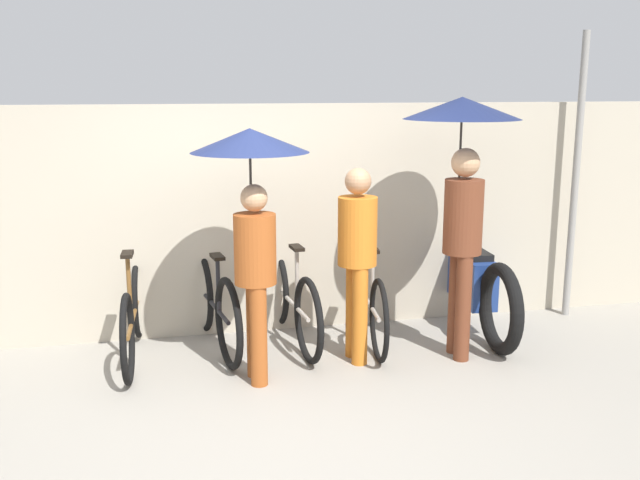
{
  "coord_description": "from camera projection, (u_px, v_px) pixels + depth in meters",
  "views": [
    {
      "loc": [
        -0.74,
        -4.48,
        2.26
      ],
      "look_at": [
        0.52,
        1.14,
        1.0
      ],
      "focal_mm": 40.0,
      "sensor_mm": 36.0,
      "label": 1
    }
  ],
  "objects": [
    {
      "name": "pedestrian_trailing",
      "position": [
        462.0,
        158.0,
        5.79
      ],
      "size": [
        0.96,
        0.96,
        2.16
      ],
      "rotation": [
        0.0,
        0.0,
        -0.08
      ],
      "color": "brown",
      "rests_on": "ground"
    },
    {
      "name": "pedestrian_leading",
      "position": [
        252.0,
        190.0,
        5.33
      ],
      "size": [
        0.9,
        0.9,
        1.94
      ],
      "rotation": [
        0.0,
        0.0,
        0.04
      ],
      "color": "#9E4C1E",
      "rests_on": "ground"
    },
    {
      "name": "motorcycle",
      "position": [
        470.0,
        282.0,
        6.72
      ],
      "size": [
        0.58,
        2.2,
        0.96
      ],
      "rotation": [
        0.0,
        0.0,
        1.51
      ],
      "color": "black",
      "rests_on": "ground"
    },
    {
      "name": "parked_bicycle_3",
      "position": [
        368.0,
        299.0,
        6.4
      ],
      "size": [
        0.44,
        1.75,
        1.07
      ],
      "rotation": [
        0.0,
        0.0,
        1.46
      ],
      "color": "black",
      "rests_on": "ground"
    },
    {
      "name": "back_wall",
      "position": [
        246.0,
        220.0,
        6.5
      ],
      "size": [
        11.09,
        0.12,
        2.09
      ],
      "color": "#B2A893",
      "rests_on": "ground"
    },
    {
      "name": "ground_plane",
      "position": [
        283.0,
        419.0,
        4.92
      ],
      "size": [
        30.0,
        30.0,
        0.0
      ],
      "primitive_type": "plane",
      "color": "gray"
    },
    {
      "name": "parked_bicycle_0",
      "position": [
        133.0,
        315.0,
        5.97
      ],
      "size": [
        0.44,
        1.77,
        1.0
      ],
      "rotation": [
        0.0,
        0.0,
        1.52
      ],
      "color": "black",
      "rests_on": "ground"
    },
    {
      "name": "parked_bicycle_2",
      "position": [
        291.0,
        301.0,
        6.34
      ],
      "size": [
        0.44,
        1.76,
        1.02
      ],
      "rotation": [
        0.0,
        0.0,
        1.66
      ],
      "color": "black",
      "rests_on": "ground"
    },
    {
      "name": "parked_bicycle_1",
      "position": [
        214.0,
        304.0,
        6.19
      ],
      "size": [
        0.46,
        1.73,
        1.1
      ],
      "rotation": [
        0.0,
        0.0,
        1.73
      ],
      "color": "black",
      "rests_on": "ground"
    },
    {
      "name": "awning_pole",
      "position": [
        576.0,
        178.0,
        6.87
      ],
      "size": [
        0.07,
        0.07,
        2.75
      ],
      "color": "gray",
      "rests_on": "ground"
    },
    {
      "name": "pedestrian_center",
      "position": [
        357.0,
        251.0,
        5.79
      ],
      "size": [
        0.32,
        0.32,
        1.61
      ],
      "rotation": [
        0.0,
        0.0,
        0.03
      ],
      "color": "#C66B1E",
      "rests_on": "ground"
    }
  ]
}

